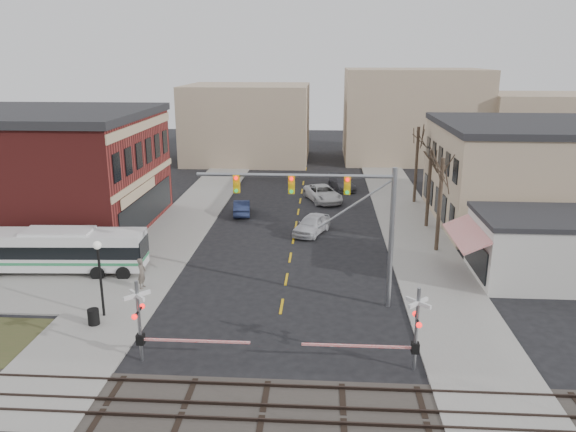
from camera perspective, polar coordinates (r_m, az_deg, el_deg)
The scene contains 22 objects.
ground at distance 30.44m, azimuth -0.95°, elevation -10.78°, with size 160.00×160.00×0.00m, color black.
sidewalk_west at distance 50.41m, azimuth -9.91°, elevation 0.06°, with size 5.00×60.00×0.12m, color gray.
sidewalk_east at distance 49.55m, azimuth 11.98°, elevation -0.34°, with size 5.00×60.00×0.12m, color gray.
ballast_strip at distance 23.59m, azimuth -2.62°, elevation -19.49°, with size 160.00×5.00×0.06m, color #332D28.
rail_tracks at distance 23.54m, azimuth -2.62°, elevation -19.31°, with size 160.00×3.91×0.14m.
tan_building at distance 51.91m, azimuth 26.07°, elevation 3.89°, with size 20.30×15.30×8.50m.
awning_shop at distance 38.50m, azimuth 24.42°, elevation -2.93°, with size 9.74×6.20×4.30m.
tree_east_a at distance 41.22m, azimuth 15.14°, elevation 1.09°, with size 0.28×0.28×6.75m.
tree_east_b at distance 47.05m, azimuth 14.10°, elevation 2.70°, with size 0.28×0.28×6.30m.
tree_east_c at distance 54.71m, azimuth 12.91°, elevation 5.09°, with size 0.28×0.28×7.20m.
transit_bus at distance 39.22m, azimuth -22.15°, elevation -3.20°, with size 11.03×3.01×2.81m.
traffic_signal_mast at distance 30.61m, azimuth 5.17°, elevation 0.92°, with size 10.80×0.30×8.00m.
rr_crossing_west at distance 26.87m, azimuth -14.00°, elevation -10.44°, with size 5.60×1.36×4.00m.
rr_crossing_east at distance 25.98m, azimuth 11.96°, elevation -11.26°, with size 5.60×1.36×4.00m.
street_lamp at distance 31.38m, azimuth -18.65°, elevation -4.53°, with size 0.44×0.44×4.25m.
trash_bin at distance 31.52m, azimuth -19.15°, elevation -9.65°, with size 0.60×0.60×0.85m, color black.
car_a at distance 44.66m, azimuth 2.44°, elevation -0.84°, with size 1.83×4.55×1.55m, color silver.
car_b at distance 50.21m, azimuth -4.72°, elevation 0.90°, with size 1.42×4.06×1.34m, color #1C2647.
car_c at distance 54.69m, azimuth 3.56°, elevation 2.30°, with size 2.56×5.56×1.54m, color silver.
car_d at distance 59.80m, azimuth 5.50°, elevation 3.37°, with size 1.95×4.79×1.39m, color #49494F.
pedestrian_near at distance 35.13m, azimuth -14.64°, elevation -5.64°, with size 0.69×0.45×1.89m, color #5D544B.
pedestrian_far at distance 39.19m, azimuth -17.10°, elevation -3.76°, with size 0.80×0.62×1.64m, color #303355.
Camera 1 is at (2.26, -27.07, 13.73)m, focal length 35.00 mm.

